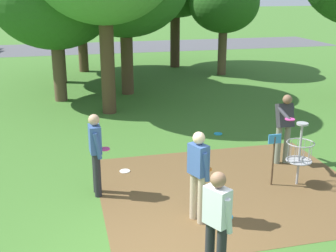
# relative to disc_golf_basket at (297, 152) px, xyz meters

# --- Properties ---
(dirt_tee_pad) EXTENTS (5.43, 4.54, 0.01)m
(dirt_tee_pad) POSITION_rel_disc_golf_basket_xyz_m (-1.43, 0.12, -0.75)
(dirt_tee_pad) COLOR brown
(dirt_tee_pad) RESTS_ON ground
(disc_golf_basket) EXTENTS (0.98, 0.58, 1.39)m
(disc_golf_basket) POSITION_rel_disc_golf_basket_xyz_m (0.00, 0.00, 0.00)
(disc_golf_basket) COLOR #9E9EA3
(disc_golf_basket) RESTS_ON ground
(player_foreground_watching) EXTENTS (0.52, 1.10, 1.71)m
(player_foreground_watching) POSITION_rel_disc_golf_basket_xyz_m (0.29, 1.14, 0.23)
(player_foreground_watching) COLOR slate
(player_foreground_watching) RESTS_ON ground
(player_throwing) EXTENTS (0.45, 0.49, 1.71)m
(player_throwing) POSITION_rel_disc_golf_basket_xyz_m (-2.75, -2.65, 0.21)
(player_throwing) COLOR #232328
(player_throwing) RESTS_ON ground
(player_waiting_left) EXTENTS (0.45, 0.50, 1.71)m
(player_waiting_left) POSITION_rel_disc_golf_basket_xyz_m (-2.49, -0.97, 0.21)
(player_waiting_left) COLOR tan
(player_waiting_left) RESTS_ON ground
(player_waiting_right) EXTENTS (0.41, 0.48, 1.71)m
(player_waiting_right) POSITION_rel_disc_golf_basket_xyz_m (-4.16, 0.54, 0.21)
(player_waiting_right) COLOR #232328
(player_waiting_right) RESTS_ON ground
(frisbee_by_tee) EXTENTS (0.24, 0.24, 0.02)m
(frisbee_by_tee) POSITION_rel_disc_golf_basket_xyz_m (-0.44, 3.56, -0.74)
(frisbee_by_tee) COLOR #1E93DB
(frisbee_by_tee) RESTS_ON ground
(frisbee_mid_grass) EXTENTS (0.24, 0.24, 0.02)m
(frisbee_mid_grass) POSITION_rel_disc_golf_basket_xyz_m (-3.46, 1.53, -0.74)
(frisbee_mid_grass) COLOR white
(frisbee_mid_grass) RESTS_ON ground
(tree_mid_left) EXTENTS (3.25, 3.25, 4.73)m
(tree_mid_left) POSITION_rel_disc_golf_basket_xyz_m (2.77, 11.95, 2.57)
(tree_mid_left) COLOR brown
(tree_mid_left) RESTS_ON ground
(parking_lot_strip) EXTENTS (36.00, 6.00, 0.01)m
(parking_lot_strip) POSITION_rel_disc_golf_basket_xyz_m (-3.39, 22.96, -0.75)
(parking_lot_strip) COLOR #4C4C51
(parking_lot_strip) RESTS_ON ground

